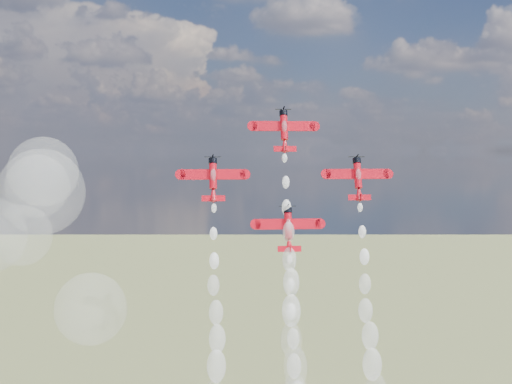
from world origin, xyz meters
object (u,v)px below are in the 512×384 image
(plane_lead, at_px, (284,130))
(plane_left, at_px, (213,178))
(plane_right, at_px, (358,178))
(plane_slot, at_px, (288,228))

(plane_lead, xyz_separation_m, plane_left, (-14.46, -3.15, -9.62))
(plane_right, bearing_deg, plane_left, 180.00)
(plane_right, xyz_separation_m, plane_slot, (-14.46, -3.15, -9.62))
(plane_lead, xyz_separation_m, plane_slot, (0.00, -6.31, -19.23))
(plane_lead, bearing_deg, plane_left, -167.70)
(plane_right, bearing_deg, plane_lead, 167.70)
(plane_left, height_order, plane_right, same)
(plane_left, distance_m, plane_right, 28.92)
(plane_lead, bearing_deg, plane_slot, -90.00)
(plane_lead, distance_m, plane_slot, 20.24)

